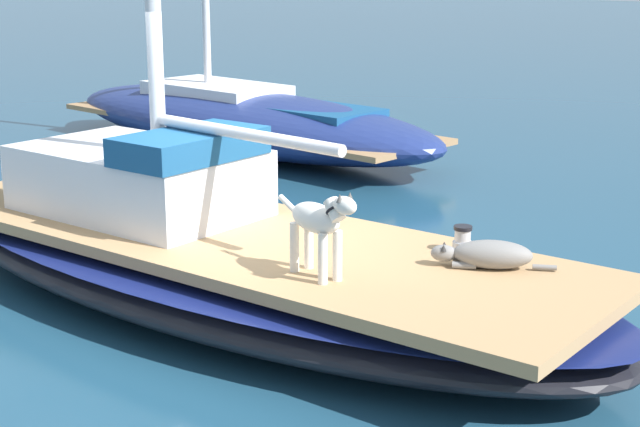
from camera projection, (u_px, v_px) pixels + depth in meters
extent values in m
plane|color=navy|center=(237.00, 305.00, 8.53)|extent=(120.00, 120.00, 0.00)
ellipsoid|color=black|center=(236.00, 275.00, 8.46)|extent=(3.14, 7.40, 0.56)
ellipsoid|color=navy|center=(235.00, 255.00, 8.41)|extent=(3.16, 7.43, 0.08)
cube|color=tan|center=(235.00, 238.00, 8.37)|extent=(2.64, 6.78, 0.10)
cylinder|color=silver|center=(242.00, 134.00, 7.94)|extent=(0.10, 2.20, 0.10)
cube|color=silver|center=(138.00, 180.00, 8.99)|extent=(1.59, 2.32, 0.60)
cube|color=navy|center=(190.00, 146.00, 8.38)|extent=(1.39, 0.82, 0.24)
ellipsoid|color=silver|center=(316.00, 218.00, 7.12)|extent=(0.32, 0.55, 0.22)
cylinder|color=silver|center=(337.00, 256.00, 7.08)|extent=(0.07, 0.07, 0.38)
cylinder|color=silver|center=(323.00, 259.00, 7.00)|extent=(0.07, 0.07, 0.38)
cylinder|color=silver|center=(309.00, 244.00, 7.36)|extent=(0.07, 0.07, 0.38)
cylinder|color=silver|center=(294.00, 247.00, 7.29)|extent=(0.07, 0.07, 0.38)
cylinder|color=silver|center=(335.00, 210.00, 6.91)|extent=(0.15, 0.21, 0.19)
ellipsoid|color=silver|center=(345.00, 206.00, 6.80)|extent=(0.17, 0.24, 0.13)
cone|color=#504E4A|center=(350.00, 196.00, 6.81)|extent=(0.05, 0.05, 0.06)
cone|color=#504E4A|center=(340.00, 198.00, 6.76)|extent=(0.05, 0.05, 0.06)
torus|color=black|center=(335.00, 210.00, 6.91)|extent=(0.16, 0.14, 0.10)
cylinder|color=silver|center=(288.00, 204.00, 7.39)|extent=(0.09, 0.23, 0.12)
ellipsoid|color=gray|center=(493.00, 254.00, 7.38)|extent=(0.54, 0.65, 0.22)
ellipsoid|color=gray|center=(444.00, 253.00, 7.44)|extent=(0.22, 0.24, 0.13)
cone|color=#2A2929|center=(444.00, 248.00, 7.39)|extent=(0.05, 0.05, 0.05)
cone|color=#2A2929|center=(444.00, 245.00, 7.47)|extent=(0.05, 0.05, 0.05)
cylinder|color=gray|center=(464.00, 265.00, 7.38)|extent=(0.14, 0.18, 0.06)
cylinder|color=gray|center=(465.00, 261.00, 7.49)|extent=(0.14, 0.18, 0.06)
cylinder|color=gray|center=(545.00, 267.00, 7.33)|extent=(0.13, 0.17, 0.04)
cylinder|color=#B7B7BC|center=(462.00, 246.00, 7.83)|extent=(0.16, 0.16, 0.08)
cylinder|color=#B7B7BC|center=(463.00, 236.00, 7.80)|extent=(0.13, 0.13, 0.10)
cylinder|color=black|center=(463.00, 228.00, 7.79)|extent=(0.15, 0.15, 0.03)
ellipsoid|color=navy|center=(241.00, 121.00, 15.25)|extent=(2.33, 7.72, 0.94)
cube|color=#A37A51|center=(242.00, 122.00, 15.25)|extent=(1.87, 6.94, 0.08)
cube|color=silver|center=(216.00, 99.00, 15.55)|extent=(1.27, 2.32, 0.52)
cube|color=navy|center=(304.00, 117.00, 14.31)|extent=(1.16, 2.32, 0.36)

